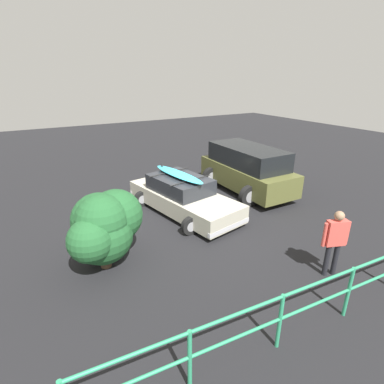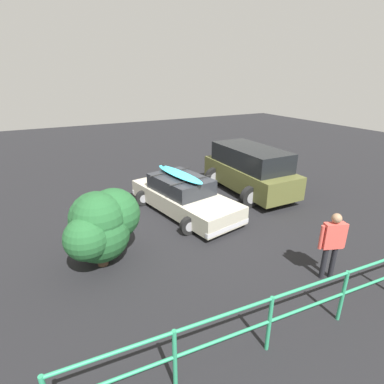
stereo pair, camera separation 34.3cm
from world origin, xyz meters
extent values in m
cube|color=black|center=(0.00, 0.00, -0.01)|extent=(44.00, 44.00, 0.02)
cube|color=#B7B29E|center=(0.06, -0.07, 0.44)|extent=(2.46, 4.69, 0.58)
cube|color=#23262B|center=(0.09, -0.25, 0.99)|extent=(1.84, 2.38, 0.51)
cube|color=silver|center=(-0.34, 2.08, 0.28)|extent=(1.69, 0.41, 0.14)
cube|color=silver|center=(0.46, -2.22, 0.28)|extent=(1.69, 0.41, 0.14)
cylinder|color=black|center=(-1.03, 1.13, 0.28)|extent=(0.57, 0.18, 0.57)
cylinder|color=#99999E|center=(-1.03, 1.13, 0.28)|extent=(0.31, 0.19, 0.31)
cylinder|color=black|center=(0.64, 1.44, 0.28)|extent=(0.57, 0.18, 0.57)
cylinder|color=#99999E|center=(0.64, 1.44, 0.28)|extent=(0.31, 0.19, 0.31)
cylinder|color=black|center=(-0.53, -1.59, 0.28)|extent=(0.57, 0.18, 0.57)
cylinder|color=#99999E|center=(-0.53, -1.59, 0.28)|extent=(0.31, 0.19, 0.31)
cylinder|color=black|center=(1.15, -1.28, 0.28)|extent=(0.57, 0.18, 0.57)
cylinder|color=#99999E|center=(1.15, -1.28, 0.28)|extent=(0.31, 0.19, 0.31)
cylinder|color=black|center=(-0.02, 0.33, 1.28)|extent=(1.73, 0.35, 0.03)
cylinder|color=black|center=(0.20, -0.83, 1.28)|extent=(1.73, 0.35, 0.03)
ellipsoid|color=#33B7D6|center=(0.12, -0.30, 1.34)|extent=(0.89, 2.65, 0.09)
cone|color=black|center=(0.27, -1.33, 1.46)|extent=(0.10, 0.10, 0.14)
cube|color=brown|center=(-3.15, -0.58, 0.69)|extent=(1.80, 4.31, 0.86)
cube|color=black|center=(-3.15, -0.58, 1.50)|extent=(1.65, 3.37, 0.74)
cylinder|color=black|center=(-3.18, -2.83, 0.79)|extent=(0.72, 0.19, 0.72)
cylinder|color=black|center=(-4.04, 0.72, 0.40)|extent=(0.80, 0.22, 0.80)
cylinder|color=#99999E|center=(-4.04, 0.72, 0.40)|extent=(0.44, 0.23, 0.44)
cylinder|color=black|center=(-2.24, 0.70, 0.40)|extent=(0.80, 0.22, 0.80)
cylinder|color=#99999E|center=(-2.24, 0.70, 0.40)|extent=(0.44, 0.23, 0.44)
cylinder|color=black|center=(-4.07, -1.86, 0.40)|extent=(0.80, 0.22, 0.80)
cylinder|color=#99999E|center=(-4.07, -1.86, 0.40)|extent=(0.44, 0.23, 0.44)
cylinder|color=black|center=(-2.27, -1.88, 0.40)|extent=(0.80, 0.22, 0.80)
cylinder|color=#99999E|center=(-2.27, -1.88, 0.40)|extent=(0.44, 0.23, 0.44)
cylinder|color=black|center=(-1.41, 4.86, 0.41)|extent=(0.12, 0.12, 0.83)
cylinder|color=black|center=(-1.20, 4.78, 0.41)|extent=(0.12, 0.12, 0.83)
cube|color=#DB4C42|center=(-1.30, 4.82, 1.14)|extent=(0.52, 0.35, 0.62)
sphere|color=#9E7556|center=(-1.30, 4.82, 1.57)|extent=(0.22, 0.22, 0.22)
cylinder|color=#DB4C42|center=(-1.57, 4.92, 1.11)|extent=(0.09, 0.09, 0.59)
cylinder|color=#DB4C42|center=(-1.04, 4.72, 1.11)|extent=(0.09, 0.09, 0.59)
cylinder|color=#2D9366|center=(-0.41, 5.85, 0.57)|extent=(0.07, 0.07, 1.13)
cylinder|color=#2D9366|center=(1.30, 5.73, 0.57)|extent=(0.07, 0.07, 1.13)
cylinder|color=#2D9366|center=(3.01, 5.61, 0.57)|extent=(0.07, 0.07, 1.13)
cylinder|color=#2D9366|center=(0.44, 5.79, 1.11)|extent=(8.56, 0.65, 0.06)
cylinder|color=#2D9366|center=(0.44, 5.79, 0.62)|extent=(8.56, 0.65, 0.06)
cylinder|color=#4C3828|center=(3.30, 1.82, 0.25)|extent=(0.26, 0.26, 0.50)
sphere|color=#235B2D|center=(3.63, 2.04, 0.96)|extent=(1.08, 1.08, 1.08)
sphere|color=#235B2D|center=(3.28, 1.68, 0.85)|extent=(1.52, 1.52, 1.52)
sphere|color=#235B2D|center=(3.26, 1.46, 1.13)|extent=(1.40, 1.40, 1.40)
sphere|color=#235B2D|center=(3.34, 1.43, 1.09)|extent=(1.02, 1.02, 1.02)
sphere|color=#235B2D|center=(2.83, 1.45, 1.16)|extent=(1.36, 1.36, 1.36)
sphere|color=#235B2D|center=(3.25, 1.71, 1.24)|extent=(1.30, 1.30, 1.30)
camera|label=1|loc=(4.58, 8.43, 4.51)|focal=28.00mm
camera|label=2|loc=(4.28, 8.59, 4.51)|focal=28.00mm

